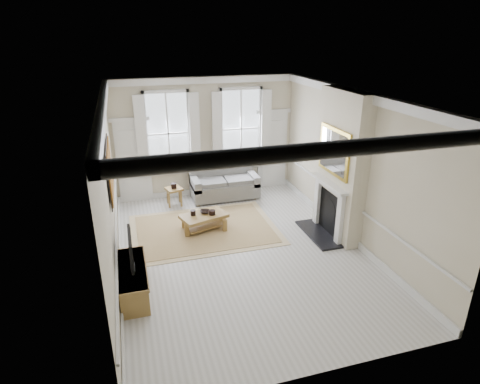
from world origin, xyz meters
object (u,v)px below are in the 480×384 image
object	(u,v)px
sofa	(224,185)
coffee_table	(204,218)
side_table	(174,192)
tv_stand	(133,280)

from	to	relation	value
sofa	coffee_table	size ratio (longest dim) A/B	1.56
side_table	coffee_table	distance (m)	1.79
sofa	coffee_table	distance (m)	2.12
sofa	side_table	distance (m)	1.48
side_table	tv_stand	distance (m)	4.06
sofa	tv_stand	world-z (taller)	sofa
side_table	coffee_table	world-z (taller)	side_table
coffee_table	tv_stand	xyz separation A→B (m)	(-1.77, -2.13, -0.06)
coffee_table	side_table	bearing A→B (deg)	89.14
sofa	coffee_table	bearing A→B (deg)	-117.65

